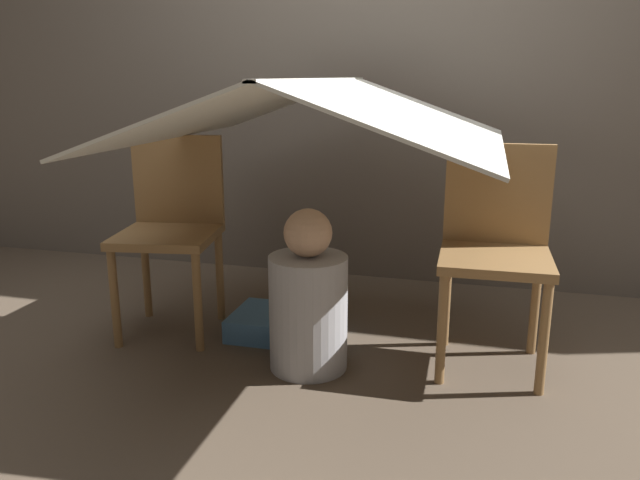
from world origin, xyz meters
name	(u,v)px	position (x,y,z in m)	size (l,w,h in m)	color
ground_plane	(313,359)	(0.00, 0.00, 0.00)	(8.80, 8.80, 0.00)	brown
wall_back	(370,50)	(0.00, 1.15, 1.25)	(7.00, 0.05, 2.50)	#6B6056
chair_left	(172,223)	(-0.70, 0.18, 0.49)	(0.47, 0.47, 0.86)	olive
chair_right	(495,244)	(0.69, 0.18, 0.49)	(0.42, 0.42, 0.86)	olive
sheet_canopy	(320,111)	(0.00, 0.11, 0.99)	(1.38, 1.49, 0.25)	silver
person_front	(310,303)	(0.00, -0.07, 0.27)	(0.31, 0.31, 0.64)	#B2B2B7
floor_cushion	(279,324)	(-0.22, 0.20, 0.05)	(0.40, 0.32, 0.10)	#4C7FB2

